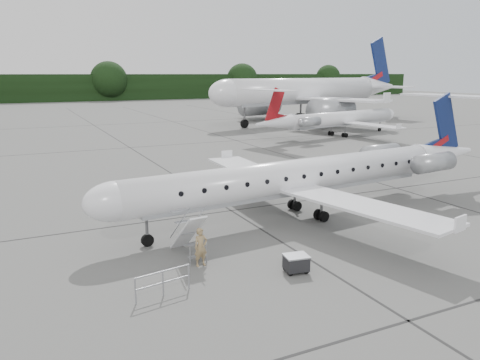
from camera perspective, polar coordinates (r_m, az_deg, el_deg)
name	(u,v)px	position (r m, az deg, el deg)	size (l,w,h in m)	color
ground	(336,226)	(26.24, 11.58, -5.57)	(320.00, 320.00, 0.00)	#5C5C5A
treeline	(69,88)	(150.55, -20.12, 10.50)	(260.00, 4.00, 8.00)	black
main_regional_jet	(296,160)	(26.63, 6.84, 2.44)	(26.57, 19.13, 6.81)	white
airstair	(188,234)	(21.50, -6.36, -6.54)	(0.85, 2.30, 2.13)	white
passenger	(201,247)	(20.47, -4.80, -8.15)	(0.62, 0.41, 1.71)	#937950
safety_railing	(163,284)	(18.13, -9.37, -12.39)	(2.20, 0.08, 1.00)	#93959B
baggage_cart	(296,263)	(20.05, 6.86, -10.03)	(0.95, 0.77, 0.82)	black
bg_narrowbody	(305,78)	(80.65, 7.88, 12.19)	(41.25, 29.70, 14.81)	white
bg_regional_right	(343,111)	(64.23, 12.48, 8.16)	(24.84, 17.88, 6.52)	white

